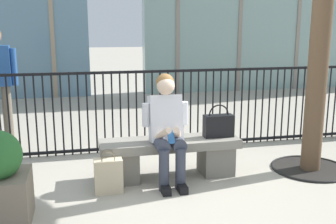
{
  "coord_description": "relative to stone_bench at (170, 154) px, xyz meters",
  "views": [
    {
      "loc": [
        -0.99,
        -4.26,
        1.71
      ],
      "look_at": [
        0.0,
        0.1,
        0.75
      ],
      "focal_mm": 42.42,
      "sensor_mm": 36.0,
      "label": 1
    }
  ],
  "objects": [
    {
      "name": "shopping_bag",
      "position": [
        -0.73,
        -0.29,
        -0.08
      ],
      "size": [
        0.29,
        0.18,
        0.46
      ],
      "color": "beige",
      "rests_on": "ground"
    },
    {
      "name": "stone_bench",
      "position": [
        0.0,
        0.0,
        0.0
      ],
      "size": [
        1.6,
        0.44,
        0.45
      ],
      "color": "gray",
      "rests_on": "ground"
    },
    {
      "name": "handbag_on_bench",
      "position": [
        0.58,
        -0.01,
        0.32
      ],
      "size": [
        0.35,
        0.14,
        0.38
      ],
      "color": "black",
      "rests_on": "stone_bench"
    },
    {
      "name": "plaza_railing",
      "position": [
        0.0,
        1.09,
        0.3
      ],
      "size": [
        8.04,
        0.04,
        1.13
      ],
      "color": "black",
      "rests_on": "ground"
    },
    {
      "name": "ground_plane",
      "position": [
        0.0,
        0.0,
        -0.27
      ],
      "size": [
        60.0,
        60.0,
        0.0
      ],
      "primitive_type": "plane",
      "color": "#A8A091"
    },
    {
      "name": "seated_person_with_phone",
      "position": [
        -0.06,
        -0.13,
        0.38
      ],
      "size": [
        0.52,
        0.66,
        1.21
      ],
      "color": "#383D4C",
      "rests_on": "ground"
    }
  ]
}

